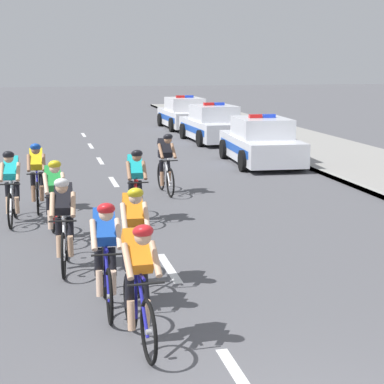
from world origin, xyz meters
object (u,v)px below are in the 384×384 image
cyclist_ninth (166,162)px  police_car_second (213,125)px  cyclist_third (134,234)px  cyclist_fifth (54,198)px  cyclist_lead (139,281)px  police_car_nearest (261,143)px  cyclist_second (106,254)px  cyclist_fourth (64,221)px  police_car_third (184,114)px  cyclist_sixth (136,184)px  cyclist_eighth (37,175)px  cyclist_seventh (11,186)px

cyclist_ninth → police_car_second: (3.85, 10.17, -0.11)m
cyclist_third → police_car_second: (5.59, 16.97, -0.11)m
cyclist_fifth → police_car_second: bearing=64.6°
cyclist_lead → police_car_nearest: (5.84, 13.08, -0.11)m
cyclist_second → cyclist_fourth: (-0.46, 1.95, 0.00)m
police_car_third → cyclist_sixth: bearing=-105.1°
cyclist_ninth → cyclist_fifth: bearing=-126.0°
cyclist_sixth → cyclist_ninth: (1.14, 2.77, 0.00)m
police_car_second → cyclist_fourth: bearing=-112.4°
cyclist_fifth → police_car_third: size_ratio=0.39×
cyclist_second → cyclist_fifth: (-0.56, 3.87, 0.00)m
cyclist_lead → police_car_third: size_ratio=0.39×
cyclist_fifth → police_car_second: 15.53m
cyclist_eighth → police_car_third: (6.96, 16.98, -0.11)m
cyclist_fifth → police_car_third: 20.69m
cyclist_eighth → cyclist_lead: bearing=-81.7°
cyclist_eighth → cyclist_sixth: bearing=-37.6°
cyclist_sixth → cyclist_seventh: (-2.48, 0.38, 0.00)m
cyclist_second → cyclist_fourth: same height
cyclist_second → cyclist_eighth: size_ratio=1.00×
police_car_nearest → police_car_third: same height
cyclist_lead → cyclist_sixth: size_ratio=1.00×
cyclist_lead → police_car_third: police_car_third is taller
cyclist_fifth → cyclist_ninth: (2.80, 3.86, 0.00)m
police_car_second → cyclist_ninth: bearing=-110.7°
cyclist_fifth → police_car_nearest: size_ratio=0.38×
police_car_nearest → cyclist_ninth: bearing=-133.0°
cyclist_seventh → cyclist_eighth: size_ratio=1.00×
cyclist_fifth → cyclist_sixth: same height
cyclist_third → cyclist_seventh: 4.78m
police_car_second → cyclist_third: bearing=-108.2°
cyclist_fifth → cyclist_ninth: same height
cyclist_second → police_car_nearest: size_ratio=0.38×
cyclist_third → cyclist_fourth: same height
cyclist_third → cyclist_ninth: bearing=75.6°
cyclist_ninth → police_car_nearest: bearing=47.0°
cyclist_eighth → cyclist_second: bearing=-82.4°
cyclist_eighth → cyclist_ninth: bearing=21.9°
cyclist_third → police_car_third: (5.59, 22.52, -0.11)m
cyclist_ninth → police_car_second: bearing=69.3°
cyclist_eighth → police_car_nearest: police_car_nearest is taller
cyclist_third → cyclist_fifth: size_ratio=1.00×
cyclist_fourth → cyclist_sixth: size_ratio=1.00×
cyclist_fifth → cyclist_sixth: 1.99m
cyclist_second → police_car_nearest: police_car_nearest is taller
cyclist_eighth → cyclist_ninth: same height
cyclist_seventh → cyclist_ninth: bearing=33.5°
cyclist_lead → cyclist_sixth: same height
cyclist_fifth → cyclist_ninth: size_ratio=1.00×
cyclist_third → cyclist_sixth: same height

